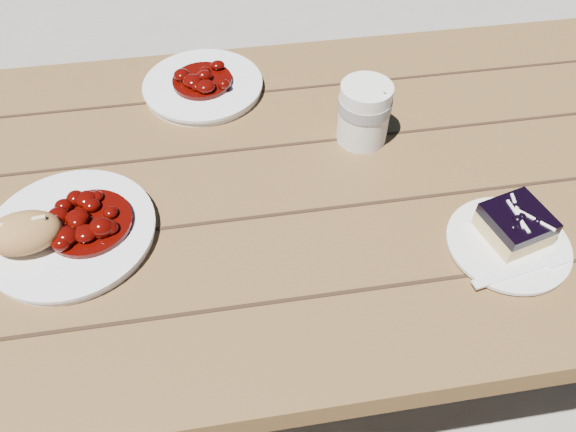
{
  "coord_description": "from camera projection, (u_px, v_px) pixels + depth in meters",
  "views": [
    {
      "loc": [
        -0.05,
        -0.66,
        1.43
      ],
      "look_at": [
        0.04,
        -0.14,
        0.81
      ],
      "focal_mm": 35.0,
      "sensor_mm": 36.0,
      "label": 1
    }
  ],
  "objects": [
    {
      "name": "coffee_cup",
      "position": [
        364.0,
        113.0,
        0.97
      ],
      "size": [
        0.09,
        0.09,
        0.11
      ],
      "primitive_type": "cylinder",
      "color": "white",
      "rests_on": "picnic_table"
    },
    {
      "name": "main_plate",
      "position": [
        71.0,
        233.0,
        0.86
      ],
      "size": [
        0.25,
        0.25,
        0.02
      ],
      "primitive_type": "cylinder",
      "color": "white",
      "rests_on": "picnic_table"
    },
    {
      "name": "fork_dessert",
      "position": [
        512.0,
        273.0,
        0.81
      ],
      "size": [
        0.16,
        0.05,
        0.0
      ],
      "primitive_type": null,
      "rotation": [
        0.0,
        0.0,
        -1.39
      ],
      "color": "white",
      "rests_on": "dessert_plate"
    },
    {
      "name": "bread_roll",
      "position": [
        24.0,
        233.0,
        0.81
      ],
      "size": [
        0.12,
        0.08,
        0.06
      ],
      "primitive_type": "ellipsoid",
      "rotation": [
        0.0,
        0.0,
        0.11
      ],
      "color": "#A97841",
      "rests_on": "main_plate"
    },
    {
      "name": "second_plate",
      "position": [
        203.0,
        87.0,
        1.1
      ],
      "size": [
        0.23,
        0.23,
        0.02
      ],
      "primitive_type": "cylinder",
      "color": "white",
      "rests_on": "picnic_table"
    },
    {
      "name": "goulash_stew",
      "position": [
        86.0,
        216.0,
        0.84
      ],
      "size": [
        0.13,
        0.13,
        0.04
      ],
      "primitive_type": null,
      "color": "#460502",
      "rests_on": "main_plate"
    },
    {
      "name": "blueberry_cake",
      "position": [
        516.0,
        224.0,
        0.84
      ],
      "size": [
        0.11,
        0.11,
        0.05
      ],
      "rotation": [
        0.0,
        0.0,
        0.26
      ],
      "color": "#E6C67D",
      "rests_on": "dessert_plate"
    },
    {
      "name": "picnic_table",
      "position": [
        259.0,
        240.0,
        1.07
      ],
      "size": [
        2.0,
        1.55,
        0.75
      ],
      "color": "brown",
      "rests_on": "ground"
    },
    {
      "name": "dessert_plate",
      "position": [
        508.0,
        245.0,
        0.85
      ],
      "size": [
        0.18,
        0.18,
        0.01
      ],
      "primitive_type": "cylinder",
      "color": "white",
      "rests_on": "picnic_table"
    },
    {
      "name": "ground",
      "position": [
        267.0,
        375.0,
        1.51
      ],
      "size": [
        60.0,
        60.0,
        0.0
      ],
      "primitive_type": "plane",
      "color": "gray",
      "rests_on": "ground"
    },
    {
      "name": "second_stew",
      "position": [
        201.0,
        74.0,
        1.08
      ],
      "size": [
        0.12,
        0.12,
        0.04
      ],
      "primitive_type": null,
      "color": "#460502",
      "rests_on": "second_plate"
    }
  ]
}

